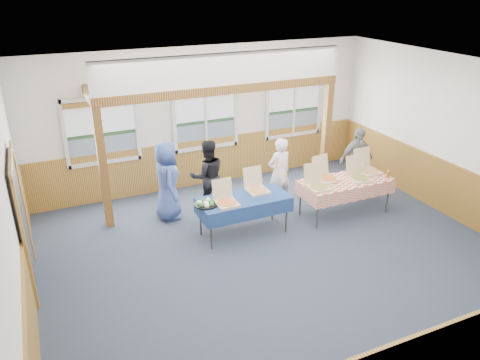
# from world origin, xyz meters

# --- Properties ---
(floor) EXTENTS (8.00, 8.00, 0.00)m
(floor) POSITION_xyz_m (0.00, 0.00, 0.00)
(floor) COLOR #242B3B
(floor) RESTS_ON ground
(ceiling) EXTENTS (8.00, 8.00, 0.00)m
(ceiling) POSITION_xyz_m (0.00, 0.00, 3.20)
(ceiling) COLOR white
(ceiling) RESTS_ON wall_back
(wall_back) EXTENTS (8.00, 0.00, 8.00)m
(wall_back) POSITION_xyz_m (0.00, 3.50, 1.60)
(wall_back) COLOR silver
(wall_back) RESTS_ON floor
(wall_front) EXTENTS (8.00, 0.00, 8.00)m
(wall_front) POSITION_xyz_m (0.00, -3.50, 1.60)
(wall_front) COLOR silver
(wall_front) RESTS_ON floor
(wall_left) EXTENTS (0.00, 8.00, 8.00)m
(wall_left) POSITION_xyz_m (-4.00, 0.00, 1.60)
(wall_left) COLOR silver
(wall_left) RESTS_ON floor
(wall_right) EXTENTS (0.00, 8.00, 8.00)m
(wall_right) POSITION_xyz_m (4.00, 0.00, 1.60)
(wall_right) COLOR silver
(wall_right) RESTS_ON floor
(wainscot_back) EXTENTS (7.98, 0.05, 1.10)m
(wainscot_back) POSITION_xyz_m (0.00, 3.48, 0.55)
(wainscot_back) COLOR brown
(wainscot_back) RESTS_ON floor
(wainscot_left) EXTENTS (0.05, 6.98, 1.10)m
(wainscot_left) POSITION_xyz_m (-3.98, 0.00, 0.55)
(wainscot_left) COLOR brown
(wainscot_left) RESTS_ON floor
(wainscot_right) EXTENTS (0.05, 6.98, 1.10)m
(wainscot_right) POSITION_xyz_m (3.98, 0.00, 0.55)
(wainscot_right) COLOR brown
(wainscot_right) RESTS_ON floor
(cased_opening) EXTENTS (0.06, 1.30, 2.10)m
(cased_opening) POSITION_xyz_m (-3.96, 0.90, 1.05)
(cased_opening) COLOR #2E2E2E
(cased_opening) RESTS_ON wall_left
(window_left) EXTENTS (1.56, 0.10, 1.46)m
(window_left) POSITION_xyz_m (-2.30, 3.46, 1.68)
(window_left) COLOR silver
(window_left) RESTS_ON wall_back
(window_mid) EXTENTS (1.56, 0.10, 1.46)m
(window_mid) POSITION_xyz_m (0.00, 3.46, 1.68)
(window_mid) COLOR silver
(window_mid) RESTS_ON wall_back
(window_right) EXTENTS (1.56, 0.10, 1.46)m
(window_right) POSITION_xyz_m (2.30, 3.46, 1.68)
(window_right) COLOR silver
(window_right) RESTS_ON wall_back
(post_left) EXTENTS (0.15, 0.15, 2.40)m
(post_left) POSITION_xyz_m (-2.50, 2.30, 1.20)
(post_left) COLOR #572713
(post_left) RESTS_ON floor
(post_right) EXTENTS (0.15, 0.15, 2.40)m
(post_right) POSITION_xyz_m (2.50, 2.30, 1.20)
(post_right) COLOR #572713
(post_right) RESTS_ON floor
(cross_beam) EXTENTS (5.15, 0.18, 0.18)m
(cross_beam) POSITION_xyz_m (0.00, 2.30, 2.49)
(cross_beam) COLOR #572713
(cross_beam) RESTS_ON post_left
(table_left) EXTENTS (1.85, 1.19, 0.76)m
(table_left) POSITION_xyz_m (-0.21, 0.92, 0.70)
(table_left) COLOR #2E2E2E
(table_left) RESTS_ON floor
(table_right) EXTENTS (1.93, 0.93, 0.76)m
(table_right) POSITION_xyz_m (2.04, 0.83, 0.70)
(table_right) COLOR #2E2E2E
(table_right) RESTS_ON floor
(pizza_box_a) EXTENTS (0.38, 0.47, 0.41)m
(pizza_box_a) POSITION_xyz_m (-0.61, 0.81, 0.82)
(pizza_box_a) COLOR #CCAB88
(pizza_box_a) RESTS_ON table_left
(pizza_box_b) EXTENTS (0.39, 0.48, 0.42)m
(pizza_box_b) POSITION_xyz_m (0.14, 1.08, 0.82)
(pizza_box_b) COLOR #CCAB88
(pizza_box_b) RESTS_ON table_left
(pizza_box_c) EXTENTS (0.44, 0.52, 0.44)m
(pizza_box_c) POSITION_xyz_m (1.29, 0.73, 0.82)
(pizza_box_c) COLOR #CCAB88
(pizza_box_c) RESTS_ON table_right
(pizza_box_d) EXTENTS (0.47, 0.55, 0.45)m
(pizza_box_d) POSITION_xyz_m (1.68, 1.02, 0.82)
(pizza_box_d) COLOR #CCAB88
(pizza_box_d) RESTS_ON table_right
(pizza_box_e) EXTENTS (0.46, 0.53, 0.44)m
(pizza_box_e) POSITION_xyz_m (2.29, 0.75, 0.82)
(pizza_box_e) COLOR #CCAB88
(pizza_box_e) RESTS_ON table_right
(pizza_box_f) EXTENTS (0.45, 0.54, 0.47)m
(pizza_box_f) POSITION_xyz_m (2.68, 0.97, 0.83)
(pizza_box_f) COLOR #CCAB88
(pizza_box_f) RESTS_ON table_right
(veggie_tray) EXTENTS (0.43, 0.43, 0.10)m
(veggie_tray) POSITION_xyz_m (-0.96, 0.92, 0.79)
(veggie_tray) COLOR black
(veggie_tray) RESTS_ON table_left
(drink_glass) EXTENTS (0.07, 0.07, 0.15)m
(drink_glass) POSITION_xyz_m (2.89, 0.58, 0.83)
(drink_glass) COLOR #A4541B
(drink_glass) RESTS_ON table_right
(woman_white) EXTENTS (0.60, 0.43, 1.52)m
(woman_white) POSITION_xyz_m (0.97, 1.70, 0.76)
(woman_white) COLOR silver
(woman_white) RESTS_ON floor
(woman_black) EXTENTS (0.80, 0.65, 1.56)m
(woman_black) POSITION_xyz_m (-0.48, 2.12, 0.78)
(woman_black) COLOR black
(woman_black) RESTS_ON floor
(man_blue) EXTENTS (0.61, 0.86, 1.64)m
(man_blue) POSITION_xyz_m (-1.32, 2.15, 0.82)
(man_blue) COLOR #394E90
(man_blue) RESTS_ON floor
(person_grey) EXTENTS (0.87, 0.37, 1.48)m
(person_grey) POSITION_xyz_m (2.97, 1.72, 0.74)
(person_grey) COLOR gray
(person_grey) RESTS_ON floor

